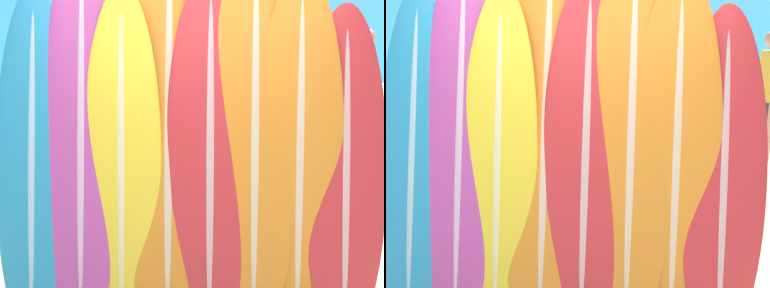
% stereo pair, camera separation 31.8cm
% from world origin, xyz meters
% --- Properties ---
extents(ocean_water, '(120.00, 60.00, 0.01)m').
position_xyz_m(ocean_water, '(0.00, 36.86, 0.00)').
color(ocean_water, teal).
rests_on(ocean_water, ground_plane).
extents(surfboard_rack, '(2.28, 0.04, 0.93)m').
position_xyz_m(surfboard_rack, '(0.02, 0.24, 0.50)').
color(surfboard_rack, '#47474C').
rests_on(surfboard_rack, ground_plane).
extents(surfboard_slot_0, '(0.48, 0.77, 2.17)m').
position_xyz_m(surfboard_slot_0, '(-0.96, 0.26, 1.08)').
color(surfboard_slot_0, teal).
rests_on(surfboard_slot_0, ground_plane).
extents(surfboard_slot_1, '(0.51, 0.87, 2.46)m').
position_xyz_m(surfboard_slot_1, '(-0.65, 0.30, 1.23)').
color(surfboard_slot_1, '#B23D8E').
rests_on(surfboard_slot_1, ground_plane).
extents(surfboard_slot_2, '(0.50, 0.67, 2.16)m').
position_xyz_m(surfboard_slot_2, '(-0.40, 0.25, 1.08)').
color(surfboard_slot_2, yellow).
rests_on(surfboard_slot_2, ground_plane).
extents(surfboard_slot_3, '(0.60, 0.93, 2.51)m').
position_xyz_m(surfboard_slot_3, '(-0.11, 0.33, 1.25)').
color(surfboard_slot_3, orange).
rests_on(surfboard_slot_3, ground_plane).
extents(surfboard_slot_4, '(0.56, 0.79, 2.26)m').
position_xyz_m(surfboard_slot_4, '(0.15, 0.27, 1.13)').
color(surfboard_slot_4, red).
rests_on(surfboard_slot_4, ground_plane).
extents(surfboard_slot_5, '(0.56, 0.81, 2.50)m').
position_xyz_m(surfboard_slot_5, '(0.42, 0.30, 1.25)').
color(surfboard_slot_5, orange).
rests_on(surfboard_slot_5, ground_plane).
extents(surfboard_slot_6, '(0.56, 0.63, 2.26)m').
position_xyz_m(surfboard_slot_6, '(0.70, 0.27, 1.13)').
color(surfboard_slot_6, orange).
rests_on(surfboard_slot_6, ground_plane).
extents(surfboard_slot_7, '(0.52, 0.68, 2.05)m').
position_xyz_m(surfboard_slot_7, '(0.99, 0.25, 1.03)').
color(surfboard_slot_7, red).
rests_on(surfboard_slot_7, ground_plane).
extents(person_near_water, '(0.23, 0.29, 1.72)m').
position_xyz_m(person_near_water, '(-2.49, 5.25, 0.94)').
color(person_near_water, '#846047').
rests_on(person_near_water, ground_plane).
extents(person_mid_beach, '(0.22, 0.26, 1.57)m').
position_xyz_m(person_mid_beach, '(2.03, 3.55, 0.85)').
color(person_mid_beach, tan).
rests_on(person_mid_beach, ground_plane).
extents(person_far_left, '(0.24, 0.29, 1.74)m').
position_xyz_m(person_far_left, '(1.15, 3.14, 0.95)').
color(person_far_left, '#A87A5B').
rests_on(person_far_left, ground_plane).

